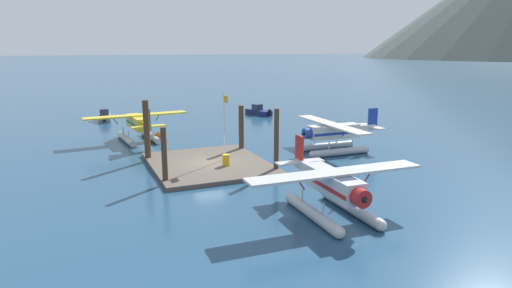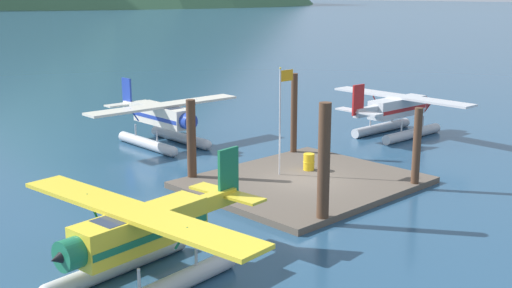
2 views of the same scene
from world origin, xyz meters
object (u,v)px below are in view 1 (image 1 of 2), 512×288
object	(u,v)px
seaplane_silver_stbd_fwd	(333,189)
boat_grey_open_sw	(105,117)
flagpole	(225,119)
seaplane_cream_bow_centre	(333,135)
fuel_drum	(226,160)
boat_navy_open_west	(258,111)
mooring_buoy	(158,136)
seaplane_yellow_port_aft	(138,126)

from	to	relation	value
seaplane_silver_stbd_fwd	boat_grey_open_sw	distance (m)	41.00
flagpole	seaplane_cream_bow_centre	world-z (taller)	flagpole
fuel_drum	boat_grey_open_sw	size ratio (longest dim) A/B	0.18
flagpole	boat_navy_open_west	distance (m)	27.13
boat_navy_open_west	boat_grey_open_sw	size ratio (longest dim) A/B	0.96
flagpole	boat_grey_open_sw	xyz separation A→B (m)	(-26.84, -7.48, -3.26)
mooring_buoy	seaplane_cream_bow_centre	size ratio (longest dim) A/B	0.07
seaplane_cream_bow_centre	seaplane_silver_stbd_fwd	xyz separation A→B (m)	(13.02, -8.45, 0.00)
fuel_drum	mooring_buoy	xyz separation A→B (m)	(-13.45, -2.78, -0.35)
boat_navy_open_west	seaplane_cream_bow_centre	bearing A→B (deg)	-6.60
seaplane_cream_bow_centre	flagpole	bearing A→B (deg)	-90.26
seaplane_cream_bow_centre	boat_navy_open_west	size ratio (longest dim) A/B	2.21
fuel_drum	boat_navy_open_west	xyz separation A→B (m)	(-25.15, 13.52, -0.25)
seaplane_cream_bow_centre	seaplane_yellow_port_aft	size ratio (longest dim) A/B	0.99
flagpole	boat_grey_open_sw	size ratio (longest dim) A/B	1.12
fuel_drum	seaplane_cream_bow_centre	xyz separation A→B (m)	(-1.53, 10.79, 0.84)
flagpole	mooring_buoy	distance (m)	12.77
fuel_drum	boat_navy_open_west	distance (m)	28.55
flagpole	mooring_buoy	xyz separation A→B (m)	(-11.88, -3.26, -3.36)
seaplane_silver_stbd_fwd	flagpole	bearing A→B (deg)	-171.93
seaplane_silver_stbd_fwd	boat_grey_open_sw	size ratio (longest dim) A/B	2.13
mooring_buoy	seaplane_cream_bow_centre	world-z (taller)	seaplane_cream_bow_centre
boat_navy_open_west	boat_grey_open_sw	distance (m)	20.78
flagpole	seaplane_cream_bow_centre	size ratio (longest dim) A/B	0.53
fuel_drum	mooring_buoy	size ratio (longest dim) A/B	1.13
fuel_drum	seaplane_cream_bow_centre	distance (m)	10.93
seaplane_silver_stbd_fwd	fuel_drum	bearing A→B (deg)	-168.50
seaplane_cream_bow_centre	fuel_drum	bearing A→B (deg)	-81.94
fuel_drum	boat_navy_open_west	bearing A→B (deg)	151.73
seaplane_cream_bow_centre	boat_grey_open_sw	distance (m)	32.26
flagpole	fuel_drum	size ratio (longest dim) A/B	6.24
boat_grey_open_sw	fuel_drum	bearing A→B (deg)	13.83
flagpole	fuel_drum	xyz separation A→B (m)	(1.57, -0.48, -3.01)
boat_navy_open_west	mooring_buoy	bearing A→B (deg)	-54.33
fuel_drum	boat_navy_open_west	size ratio (longest dim) A/B	0.19
seaplane_silver_stbd_fwd	boat_navy_open_west	xyz separation A→B (m)	(-36.63, 11.18, -1.09)
mooring_buoy	seaplane_silver_stbd_fwd	bearing A→B (deg)	11.59
boat_navy_open_west	boat_grey_open_sw	xyz separation A→B (m)	(-3.27, -20.52, 0.00)
boat_navy_open_west	seaplane_silver_stbd_fwd	bearing A→B (deg)	-16.98
flagpole	seaplane_silver_stbd_fwd	xyz separation A→B (m)	(13.06, 1.85, -2.17)
seaplane_silver_stbd_fwd	boat_navy_open_west	distance (m)	38.32
seaplane_yellow_port_aft	boat_grey_open_sw	bearing A→B (deg)	-171.49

